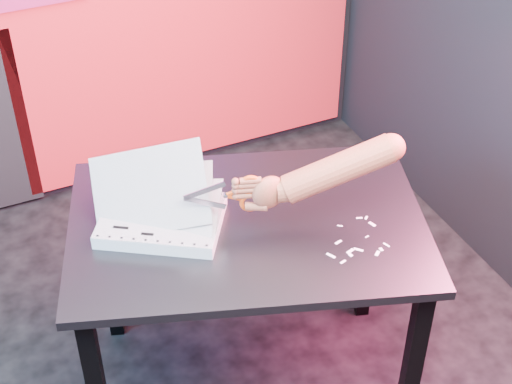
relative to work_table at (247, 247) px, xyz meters
name	(u,v)px	position (x,y,z in m)	size (l,w,h in m)	color
room	(134,89)	(-0.33, -0.11, 0.70)	(3.01, 3.01, 2.71)	black
backdrop	(46,2)	(-0.27, 1.35, 0.31)	(2.88, 0.05, 2.08)	red
work_table	(247,247)	(0.00, 0.00, 0.00)	(1.24, 1.02, 0.75)	black
printout_stack	(161,218)	(-0.24, 0.09, 0.13)	(0.44, 0.41, 0.27)	silver
scissors	(245,194)	(-0.02, -0.04, 0.25)	(0.22, 0.08, 0.13)	silver
hand_forearm	(327,173)	(0.20, -0.12, 0.30)	(0.46, 0.19, 0.22)	#B04A39
paper_clippings	(357,244)	(0.25, -0.23, 0.11)	(0.20, 0.18, 0.00)	white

